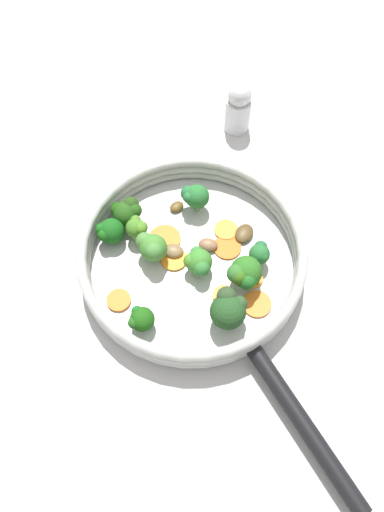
{
  "coord_description": "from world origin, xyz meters",
  "views": [
    {
      "loc": [
        -0.34,
        -0.03,
        0.65
      ],
      "look_at": [
        0.0,
        0.0,
        0.03
      ],
      "focal_mm": 35.0,
      "sensor_mm": 36.0,
      "label": 1
    }
  ],
  "objects": [
    {
      "name": "carrot_slice_6",
      "position": [
        -0.02,
        -0.09,
        0.01
      ],
      "size": [
        0.04,
        0.04,
        0.01
      ],
      "primitive_type": "cylinder",
      "rotation": [
        0.0,
        0.0,
        2.54
      ],
      "color": "orange",
      "rests_on": "skillet"
    },
    {
      "name": "broccoli_floret_3",
      "position": [
        0.06,
        0.1,
        0.04
      ],
      "size": [
        0.04,
        0.05,
        0.04
      ],
      "color": "#8AB166",
      "rests_on": "skillet"
    },
    {
      "name": "mushroom_piece_3",
      "position": [
        0.01,
        0.03,
        0.02
      ],
      "size": [
        0.02,
        0.03,
        0.01
      ],
      "primitive_type": "ellipsoid",
      "rotation": [
        0.0,
        0.0,
        1.48
      ],
      "color": "olive",
      "rests_on": "skillet"
    },
    {
      "name": "carrot_slice_0",
      "position": [
        -0.07,
        0.1,
        0.01
      ],
      "size": [
        0.04,
        0.04,
        0.0
      ],
      "primitive_type": "cylinder",
      "rotation": [
        0.0,
        0.0,
        4.98
      ],
      "color": "orange",
      "rests_on": "skillet"
    },
    {
      "name": "skillet",
      "position": [
        0.0,
        0.0,
        0.01
      ],
      "size": [
        0.31,
        0.31,
        0.01
      ],
      "primitive_type": "cylinder",
      "color": "#B2B5B7",
      "rests_on": "ground_plane"
    },
    {
      "name": "salt_shaker",
      "position": [
        0.27,
        -0.05,
        0.04
      ],
      "size": [
        0.04,
        0.04,
        0.09
      ],
      "color": "silver",
      "rests_on": "ground_plane"
    },
    {
      "name": "ground_plane",
      "position": [
        0.0,
        0.0,
        0.0
      ],
      "size": [
        4.0,
        4.0,
        0.0
      ],
      "primitive_type": "plane",
      "color": "#B8B8BB"
    },
    {
      "name": "mushroom_piece_2",
      "position": [
        0.09,
        0.03,
        0.02
      ],
      "size": [
        0.03,
        0.03,
        0.01
      ],
      "primitive_type": "ellipsoid",
      "rotation": [
        0.0,
        0.0,
        5.45
      ],
      "color": "brown",
      "rests_on": "skillet"
    },
    {
      "name": "carrot_slice_5",
      "position": [
        0.03,
        0.04,
        0.01
      ],
      "size": [
        0.06,
        0.06,
        0.0
      ],
      "primitive_type": "cylinder",
      "rotation": [
        0.0,
        0.0,
        4.91
      ],
      "color": "orange",
      "rests_on": "skillet"
    },
    {
      "name": "broccoli_floret_0",
      "position": [
        0.0,
        0.06,
        0.04
      ],
      "size": [
        0.05,
        0.05,
        0.05
      ],
      "color": "#669152",
      "rests_on": "skillet"
    },
    {
      "name": "carrot_slice_7",
      "position": [
        -0.05,
        -0.05,
        0.01
      ],
      "size": [
        0.04,
        0.04,
        0.0
      ],
      "primitive_type": "cylinder",
      "rotation": [
        0.0,
        0.0,
        0.34
      ],
      "color": "orange",
      "rests_on": "skillet"
    },
    {
      "name": "carrot_slice_2",
      "position": [
        0.06,
        -0.05,
        0.01
      ],
      "size": [
        0.04,
        0.04,
        0.0
      ],
      "primitive_type": "cylinder",
      "rotation": [
        0.0,
        0.0,
        4.99
      ],
      "color": "orange",
      "rests_on": "skillet"
    },
    {
      "name": "skillet_handle",
      "position": [
        -0.22,
        -0.15,
        0.02
      ],
      "size": [
        0.2,
        0.15,
        0.02
      ],
      "primitive_type": "cylinder",
      "rotation": [
        1.57,
        0.0,
        5.33
      ],
      "color": "black",
      "rests_on": "skillet"
    },
    {
      "name": "broccoli_floret_8",
      "position": [
        0.03,
        0.08,
        0.04
      ],
      "size": [
        0.03,
        0.03,
        0.04
      ],
      "color": "#7F9F4C",
      "rests_on": "skillet"
    },
    {
      "name": "mushroom_piece_0",
      "position": [
        0.05,
        -0.07,
        0.02
      ],
      "size": [
        0.04,
        0.04,
        0.01
      ],
      "primitive_type": "ellipsoid",
      "rotation": [
        0.0,
        0.0,
        5.87
      ],
      "color": "#523E20",
      "rests_on": "skillet"
    },
    {
      "name": "skillet_rivet_right",
      "position": [
        -0.09,
        -0.11,
        0.02
      ],
      "size": [
        0.01,
        0.01,
        0.01
      ],
      "primitive_type": "sphere",
      "color": "#AEBAB3",
      "rests_on": "skillet"
    },
    {
      "name": "broccoli_floret_4",
      "position": [
        -0.1,
        0.06,
        0.03
      ],
      "size": [
        0.03,
        0.03,
        0.04
      ],
      "color": "#6C954F",
      "rests_on": "skillet"
    },
    {
      "name": "carrot_slice_1",
      "position": [
        0.03,
        -0.05,
        0.01
      ],
      "size": [
        0.05,
        0.05,
        0.0
      ],
      "primitive_type": "cylinder",
      "rotation": [
        0.0,
        0.0,
        3.39
      ],
      "color": "#DF5E14",
      "rests_on": "skillet"
    },
    {
      "name": "broccoli_floret_5",
      "position": [
        0.09,
        0.0,
        0.04
      ],
      "size": [
        0.04,
        0.04,
        0.05
      ],
      "color": "#8CAE6B",
      "rests_on": "skillet"
    },
    {
      "name": "broccoli_floret_6",
      "position": [
        0.03,
        0.12,
        0.04
      ],
      "size": [
        0.04,
        0.04,
        0.04
      ],
      "color": "#7B9E5A",
      "rests_on": "skillet"
    },
    {
      "name": "mushroom_piece_1",
      "position": [
        0.02,
        -0.02,
        0.02
      ],
      "size": [
        0.02,
        0.03,
        0.01
      ],
      "primitive_type": "ellipsoid",
      "rotation": [
        0.0,
        0.0,
        1.47
      ],
      "color": "#866145",
      "rests_on": "skillet"
    },
    {
      "name": "skillet_rivet_left",
      "position": [
        -0.14,
        -0.05,
        0.02
      ],
      "size": [
        0.01,
        0.01,
        0.01
      ],
      "primitive_type": "sphere",
      "color": "#B5B5B3",
      "rests_on": "skillet"
    },
    {
      "name": "carrot_slice_3",
      "position": [
        -0.06,
        -0.09,
        0.01
      ],
      "size": [
        0.06,
        0.06,
        0.0
      ],
      "primitive_type": "cylinder",
      "rotation": [
        0.0,
        0.0,
        2.57
      ],
      "color": "orange",
      "rests_on": "skillet"
    },
    {
      "name": "carrot_slice_4",
      "position": [
        0.0,
        0.03,
        0.01
      ],
      "size": [
        0.05,
        0.05,
        0.0
      ],
      "primitive_type": "cylinder",
      "rotation": [
        0.0,
        0.0,
        5.2
      ],
      "color": "orange",
      "rests_on": "skillet"
    },
    {
      "name": "broccoli_floret_7",
      "position": [
        -0.09,
        -0.05,
        0.05
      ],
      "size": [
        0.05,
        0.05,
        0.06
      ],
      "color": "#8AB363",
      "rests_on": "skillet"
    },
    {
      "name": "broccoli_floret_1",
      "position": [
        0.01,
        -0.09,
        0.04
      ],
      "size": [
        0.04,
        0.03,
        0.04
      ],
      "color": "#77A35F",
      "rests_on": "skillet"
    },
    {
      "name": "broccoli_floret_2",
      "position": [
        -0.03,
        -0.07,
        0.04
      ],
      "size": [
        0.05,
        0.05,
        0.05
      ],
      "color": "#658A49",
      "rests_on": "skillet"
    },
    {
      "name": "broccoli_floret_9",
      "position": [
        -0.01,
        -0.01,
        0.04
      ],
      "size": [
        0.05,
        0.04,
        0.04
      ],
      "color": "#86B76B",
      "rests_on": "skillet"
    },
    {
      "name": "skillet_rim_wall",
      "position": [
        0.0,
        0.0,
        0.03
      ],
      "size": [
        0.32,
        0.32,
        0.04
      ],
      "color": "#B1B7B2",
      "rests_on": "skillet"
    }
  ]
}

